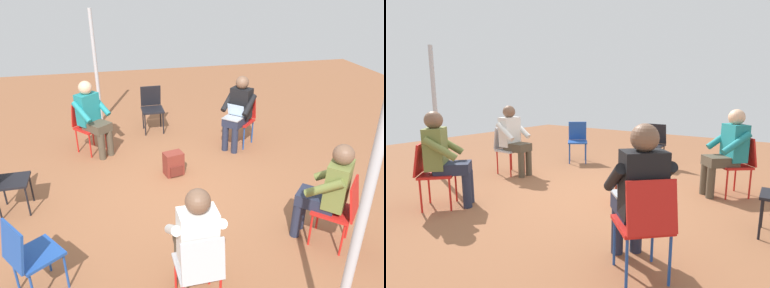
% 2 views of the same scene
% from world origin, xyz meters
% --- Properties ---
extents(ground_plane, '(14.00, 14.00, 0.00)m').
position_xyz_m(ground_plane, '(0.00, 0.00, 0.00)').
color(ground_plane, brown).
extents(chair_northeast, '(0.59, 0.58, 0.85)m').
position_xyz_m(chair_northeast, '(1.64, 1.28, 0.50)').
color(chair_northeast, red).
rests_on(chair_northeast, ground).
extents(chair_southeast, '(0.58, 0.58, 0.85)m').
position_xyz_m(chair_southeast, '(1.38, -1.38, 0.50)').
color(chair_southeast, red).
rests_on(chair_southeast, ground).
extents(chair_north, '(0.41, 0.45, 0.85)m').
position_xyz_m(chair_north, '(0.02, 2.22, 0.50)').
color(chair_north, black).
rests_on(chair_north, ground).
extents(chair_east, '(0.45, 0.41, 0.85)m').
position_xyz_m(chair_east, '(2.29, 0.10, 0.50)').
color(chair_east, black).
rests_on(chair_east, ground).
extents(chair_southwest, '(0.58, 0.59, 0.85)m').
position_xyz_m(chair_southwest, '(-1.44, -1.52, 0.50)').
color(chair_southwest, red).
rests_on(chair_southwest, ground).
extents(chair_west, '(0.45, 0.41, 0.85)m').
position_xyz_m(chair_west, '(-1.97, 0.19, 0.50)').
color(chair_west, '#B7B7BC').
rests_on(chair_west, ground).
extents(chair_northwest, '(0.57, 0.58, 0.85)m').
position_xyz_m(chair_northwest, '(-1.48, 1.69, 0.50)').
color(chair_northwest, '#1E4799').
rests_on(chair_northwest, ground).
extents(person_with_laptop, '(0.64, 0.64, 1.24)m').
position_xyz_m(person_with_laptop, '(1.26, -1.25, 0.69)').
color(person_with_laptop, '#23283D').
rests_on(person_with_laptop, ground).
extents(person_in_olive, '(0.63, 0.63, 1.24)m').
position_xyz_m(person_in_olive, '(-1.33, -1.40, 0.69)').
color(person_in_olive, '#23283D').
rests_on(person_in_olive, ground).
extents(person_in_white, '(0.53, 0.50, 1.24)m').
position_xyz_m(person_in_white, '(-1.81, 0.19, 0.69)').
color(person_in_white, '#4C4233').
rests_on(person_in_white, ground).
extents(person_in_teal, '(0.63, 0.63, 1.24)m').
position_xyz_m(person_in_teal, '(1.51, 1.17, 0.69)').
color(person_in_teal, '#4C4233').
rests_on(person_in_teal, ground).
extents(backpack_near_laptop_user, '(0.29, 0.32, 0.36)m').
position_xyz_m(backpack_near_laptop_user, '(0.52, -0.00, 0.16)').
color(backpack_near_laptop_user, maroon).
rests_on(backpack_near_laptop_user, ground).
extents(tent_pole_near, '(0.07, 0.07, 2.23)m').
position_xyz_m(tent_pole_near, '(-2.70, -0.72, 1.12)').
color(tent_pole_near, '#B2B2B7').
rests_on(tent_pole_near, ground).
extents(tent_pole_far, '(0.07, 0.07, 2.20)m').
position_xyz_m(tent_pole_far, '(2.96, 1.08, 1.10)').
color(tent_pole_far, '#B2B2B7').
rests_on(tent_pole_far, ground).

